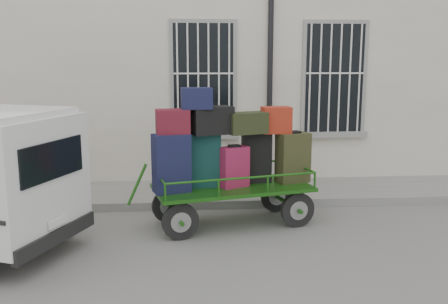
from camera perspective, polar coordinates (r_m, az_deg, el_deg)
name	(u,v)px	position (r m, az deg, el deg)	size (l,w,h in m)	color
ground	(238,235)	(7.71, 1.59, -9.50)	(80.00, 80.00, 0.00)	slate
building	(216,45)	(12.73, -0.97, 12.16)	(24.00, 5.15, 6.00)	beige
sidewalk	(226,193)	(9.78, 0.24, -4.67)	(24.00, 1.70, 0.15)	slate
luggage_cart	(228,159)	(7.89, 0.44, -0.75)	(2.97, 1.66, 2.22)	black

